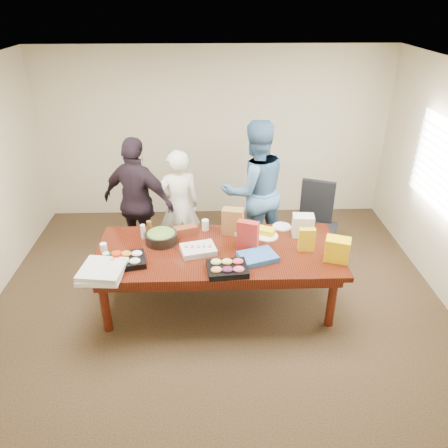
{
  "coord_description": "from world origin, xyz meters",
  "views": [
    {
      "loc": [
        -0.08,
        -4.27,
        3.39
      ],
      "look_at": [
        0.07,
        0.1,
        1.03
      ],
      "focal_mm": 35.02,
      "sensor_mm": 36.0,
      "label": 1
    }
  ],
  "objects_px": {
    "office_chair": "(318,227)",
    "sheet_cake": "(198,250)",
    "person_center": "(179,207)",
    "person_right": "(255,190)",
    "conference_table": "(218,277)",
    "salad_bowl": "(161,237)"
  },
  "relations": [
    {
      "from": "sheet_cake",
      "to": "conference_table",
      "type": "bearing_deg",
      "value": -4.56
    },
    {
      "from": "office_chair",
      "to": "sheet_cake",
      "type": "bearing_deg",
      "value": -127.75
    },
    {
      "from": "office_chair",
      "to": "conference_table",
      "type": "bearing_deg",
      "value": -124.96
    },
    {
      "from": "conference_table",
      "to": "person_right",
      "type": "height_order",
      "value": "person_right"
    },
    {
      "from": "sheet_cake",
      "to": "person_right",
      "type": "bearing_deg",
      "value": 43.76
    },
    {
      "from": "conference_table",
      "to": "person_center",
      "type": "xyz_separation_m",
      "value": [
        -0.51,
        1.04,
        0.43
      ]
    },
    {
      "from": "person_center",
      "to": "salad_bowl",
      "type": "height_order",
      "value": "person_center"
    },
    {
      "from": "sheet_cake",
      "to": "office_chair",
      "type": "bearing_deg",
      "value": 16.06
    },
    {
      "from": "person_center",
      "to": "person_right",
      "type": "relative_size",
      "value": 0.82
    },
    {
      "from": "person_right",
      "to": "salad_bowl",
      "type": "relative_size",
      "value": 5.12
    },
    {
      "from": "conference_table",
      "to": "sheet_cake",
      "type": "height_order",
      "value": "sheet_cake"
    },
    {
      "from": "person_center",
      "to": "sheet_cake",
      "type": "relative_size",
      "value": 4.21
    },
    {
      "from": "person_right",
      "to": "sheet_cake",
      "type": "xyz_separation_m",
      "value": [
        -0.75,
        -1.2,
        -0.19
      ]
    },
    {
      "from": "conference_table",
      "to": "office_chair",
      "type": "distance_m",
      "value": 1.66
    },
    {
      "from": "person_center",
      "to": "office_chair",
      "type": "bearing_deg",
      "value": 159.74
    },
    {
      "from": "person_center",
      "to": "person_right",
      "type": "xyz_separation_m",
      "value": [
        1.03,
        0.12,
        0.17
      ]
    },
    {
      "from": "person_center",
      "to": "sheet_cake",
      "type": "bearing_deg",
      "value": 88.54
    },
    {
      "from": "office_chair",
      "to": "salad_bowl",
      "type": "height_order",
      "value": "office_chair"
    },
    {
      "from": "conference_table",
      "to": "person_center",
      "type": "bearing_deg",
      "value": 116.1
    },
    {
      "from": "office_chair",
      "to": "person_center",
      "type": "height_order",
      "value": "person_center"
    },
    {
      "from": "conference_table",
      "to": "salad_bowl",
      "type": "relative_size",
      "value": 7.36
    },
    {
      "from": "office_chair",
      "to": "person_center",
      "type": "xyz_separation_m",
      "value": [
        -1.89,
        0.14,
        0.26
      ]
    }
  ]
}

